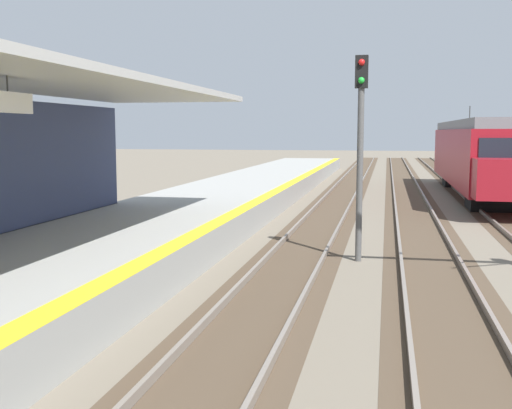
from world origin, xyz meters
TOP-DOWN VIEW (x-y plane):
  - station_platform at (-2.50, 16.00)m, footprint 5.00×80.00m
  - track_pair_nearest_platform at (1.90, 20.00)m, footprint 2.34×120.00m
  - track_pair_middle at (5.30, 20.00)m, footprint 2.34×120.00m
  - approaching_train at (8.70, 32.79)m, footprint 2.93×19.60m
  - rail_signal_post at (3.50, 15.37)m, footprint 0.32×0.34m

SIDE VIEW (x-z plane):
  - track_pair_nearest_platform at x=1.90m, z-range -0.03..0.13m
  - track_pair_middle at x=5.30m, z-range -0.03..0.13m
  - station_platform at x=-2.50m, z-range 0.00..0.90m
  - approaching_train at x=8.70m, z-range -0.20..4.56m
  - rail_signal_post at x=3.50m, z-range 0.59..5.79m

